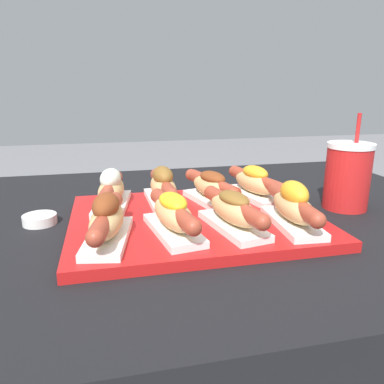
{
  "coord_description": "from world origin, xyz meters",
  "views": [
    {
      "loc": [
        -0.21,
        -0.71,
        0.96
      ],
      "look_at": [
        -0.05,
        -0.05,
        0.76
      ],
      "focal_mm": 35.0,
      "sensor_mm": 36.0,
      "label": 1
    }
  ],
  "objects_px": {
    "hot_dog_2": "(233,210)",
    "hot_dog_4": "(111,190)",
    "hot_dog_0": "(107,220)",
    "hot_dog_5": "(163,187)",
    "hot_dog_7": "(255,183)",
    "serving_tray": "(194,220)",
    "hot_dog_1": "(173,214)",
    "drink_cup": "(348,176)",
    "sauce_bowl": "(39,220)",
    "hot_dog_6": "(210,187)",
    "hot_dog_3": "(293,206)"
  },
  "relations": [
    {
      "from": "hot_dog_2",
      "to": "hot_dog_4",
      "type": "distance_m",
      "value": 0.26
    },
    {
      "from": "hot_dog_0",
      "to": "hot_dog_5",
      "type": "distance_m",
      "value": 0.21
    },
    {
      "from": "hot_dog_0",
      "to": "hot_dog_7",
      "type": "height_order",
      "value": "hot_dog_0"
    },
    {
      "from": "serving_tray",
      "to": "hot_dog_0",
      "type": "relative_size",
      "value": 2.3
    },
    {
      "from": "serving_tray",
      "to": "hot_dog_1",
      "type": "bearing_deg",
      "value": -124.68
    },
    {
      "from": "hot_dog_2",
      "to": "drink_cup",
      "type": "distance_m",
      "value": 0.31
    },
    {
      "from": "hot_dog_4",
      "to": "sauce_bowl",
      "type": "height_order",
      "value": "hot_dog_4"
    },
    {
      "from": "hot_dog_2",
      "to": "hot_dog_5",
      "type": "bearing_deg",
      "value": 118.58
    },
    {
      "from": "hot_dog_7",
      "to": "sauce_bowl",
      "type": "distance_m",
      "value": 0.44
    },
    {
      "from": "hot_dog_5",
      "to": "hot_dog_7",
      "type": "relative_size",
      "value": 1.02
    },
    {
      "from": "hot_dog_4",
      "to": "hot_dog_5",
      "type": "distance_m",
      "value": 0.1
    },
    {
      "from": "hot_dog_5",
      "to": "hot_dog_6",
      "type": "xyz_separation_m",
      "value": [
        0.1,
        -0.02,
        -0.0
      ]
    },
    {
      "from": "hot_dog_0",
      "to": "drink_cup",
      "type": "bearing_deg",
      "value": 12.7
    },
    {
      "from": "hot_dog_3",
      "to": "sauce_bowl",
      "type": "xyz_separation_m",
      "value": [
        -0.44,
        0.15,
        -0.04
      ]
    },
    {
      "from": "hot_dog_3",
      "to": "hot_dog_6",
      "type": "distance_m",
      "value": 0.19
    },
    {
      "from": "hot_dog_3",
      "to": "hot_dog_5",
      "type": "bearing_deg",
      "value": 137.63
    },
    {
      "from": "hot_dog_4",
      "to": "hot_dog_1",
      "type": "bearing_deg",
      "value": -60.35
    },
    {
      "from": "hot_dog_5",
      "to": "drink_cup",
      "type": "relative_size",
      "value": 1.0
    },
    {
      "from": "hot_dog_3",
      "to": "hot_dog_4",
      "type": "xyz_separation_m",
      "value": [
        -0.3,
        0.18,
        -0.0
      ]
    },
    {
      "from": "hot_dog_2",
      "to": "hot_dog_5",
      "type": "xyz_separation_m",
      "value": [
        -0.09,
        0.17,
        0.0
      ]
    },
    {
      "from": "hot_dog_0",
      "to": "hot_dog_1",
      "type": "relative_size",
      "value": 1.0
    },
    {
      "from": "hot_dog_2",
      "to": "hot_dog_3",
      "type": "height_order",
      "value": "hot_dog_3"
    },
    {
      "from": "serving_tray",
      "to": "sauce_bowl",
      "type": "height_order",
      "value": "same"
    },
    {
      "from": "hot_dog_7",
      "to": "hot_dog_4",
      "type": "bearing_deg",
      "value": 179.25
    },
    {
      "from": "hot_dog_3",
      "to": "serving_tray",
      "type": "bearing_deg",
      "value": 149.45
    },
    {
      "from": "hot_dog_2",
      "to": "hot_dog_5",
      "type": "height_order",
      "value": "hot_dog_5"
    },
    {
      "from": "hot_dog_1",
      "to": "hot_dog_5",
      "type": "xyz_separation_m",
      "value": [
        0.01,
        0.17,
        0.0
      ]
    },
    {
      "from": "hot_dog_5",
      "to": "serving_tray",
      "type": "bearing_deg",
      "value": -63.54
    },
    {
      "from": "hot_dog_1",
      "to": "drink_cup",
      "type": "relative_size",
      "value": 0.99
    },
    {
      "from": "hot_dog_3",
      "to": "hot_dog_7",
      "type": "height_order",
      "value": "hot_dog_3"
    },
    {
      "from": "hot_dog_3",
      "to": "hot_dog_6",
      "type": "height_order",
      "value": "hot_dog_3"
    },
    {
      "from": "hot_dog_4",
      "to": "drink_cup",
      "type": "bearing_deg",
      "value": -7.43
    },
    {
      "from": "serving_tray",
      "to": "hot_dog_2",
      "type": "xyz_separation_m",
      "value": [
        0.05,
        -0.08,
        0.04
      ]
    },
    {
      "from": "hot_dog_0",
      "to": "hot_dog_5",
      "type": "xyz_separation_m",
      "value": [
        0.11,
        0.18,
        0.0
      ]
    },
    {
      "from": "hot_dog_3",
      "to": "hot_dog_7",
      "type": "relative_size",
      "value": 1.01
    },
    {
      "from": "hot_dog_4",
      "to": "hot_dog_6",
      "type": "distance_m",
      "value": 0.2
    },
    {
      "from": "hot_dog_0",
      "to": "hot_dog_6",
      "type": "xyz_separation_m",
      "value": [
        0.21,
        0.16,
        -0.0
      ]
    },
    {
      "from": "hot_dog_3",
      "to": "drink_cup",
      "type": "bearing_deg",
      "value": 32.21
    },
    {
      "from": "hot_dog_1",
      "to": "hot_dog_0",
      "type": "bearing_deg",
      "value": -175.57
    },
    {
      "from": "hot_dog_2",
      "to": "hot_dog_4",
      "type": "bearing_deg",
      "value": 139.38
    },
    {
      "from": "hot_dog_0",
      "to": "hot_dog_2",
      "type": "height_order",
      "value": "hot_dog_0"
    },
    {
      "from": "hot_dog_5",
      "to": "sauce_bowl",
      "type": "xyz_separation_m",
      "value": [
        -0.24,
        -0.03,
        -0.04
      ]
    },
    {
      "from": "hot_dog_1",
      "to": "hot_dog_5",
      "type": "bearing_deg",
      "value": 86.83
    },
    {
      "from": "hot_dog_1",
      "to": "serving_tray",
      "type": "bearing_deg",
      "value": 55.32
    },
    {
      "from": "hot_dog_0",
      "to": "drink_cup",
      "type": "height_order",
      "value": "drink_cup"
    },
    {
      "from": "hot_dog_0",
      "to": "hot_dog_6",
      "type": "relative_size",
      "value": 1.01
    },
    {
      "from": "hot_dog_5",
      "to": "hot_dog_6",
      "type": "distance_m",
      "value": 0.1
    },
    {
      "from": "hot_dog_1",
      "to": "hot_dog_6",
      "type": "bearing_deg",
      "value": 55.16
    },
    {
      "from": "serving_tray",
      "to": "hot_dog_2",
      "type": "relative_size",
      "value": 2.29
    },
    {
      "from": "hot_dog_0",
      "to": "sauce_bowl",
      "type": "bearing_deg",
      "value": 129.85
    }
  ]
}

